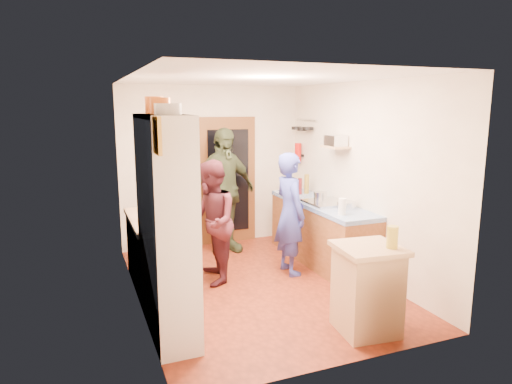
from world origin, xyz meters
TOP-DOWN VIEW (x-y plane):
  - floor at (0.00, 0.00)m, footprint 3.00×4.00m
  - ceiling at (0.00, 0.00)m, footprint 3.00×4.00m
  - wall_back at (0.00, 2.01)m, footprint 3.00×0.02m
  - wall_front at (0.00, -2.01)m, footprint 3.00×0.02m
  - wall_left at (-1.51, 0.00)m, footprint 0.02×4.00m
  - wall_right at (1.51, 0.00)m, footprint 0.02×4.00m
  - door_frame at (0.25, 1.97)m, footprint 0.95×0.06m
  - door_glass at (0.25, 1.94)m, footprint 0.70×0.02m
  - hutch_body at (-1.30, -0.80)m, footprint 0.40×1.20m
  - hutch_top_shelf at (-1.30, -0.80)m, footprint 0.40×1.14m
  - plate_stack at (-1.30, -1.09)m, footprint 0.24×0.24m
  - orange_pot_a at (-1.30, -0.74)m, footprint 0.19×0.19m
  - orange_pot_b at (-1.30, -0.39)m, footprint 0.19×0.19m
  - left_counter_base at (-1.20, 0.45)m, footprint 0.60×1.40m
  - left_counter_top at (-1.20, 0.45)m, footprint 0.64×1.44m
  - toaster at (-1.15, 0.08)m, footprint 0.27×0.19m
  - kettle at (-1.25, 0.32)m, footprint 0.19×0.19m
  - orange_bowl at (-1.12, 0.61)m, footprint 0.23×0.23m
  - chopping_board at (-1.18, 1.02)m, footprint 0.33×0.26m
  - right_counter_base at (1.20, 0.50)m, footprint 0.60×2.20m
  - right_counter_top at (1.20, 0.50)m, footprint 0.62×2.22m
  - hob at (1.20, 0.35)m, footprint 0.55×0.58m
  - pot_on_hob at (1.15, 0.46)m, footprint 0.19×0.19m
  - bottle_a at (1.05, 1.18)m, footprint 0.07×0.07m
  - bottle_b at (1.18, 1.16)m, footprint 0.07×0.07m
  - bottle_c at (1.31, 1.18)m, footprint 0.08×0.08m
  - paper_towel at (1.05, -0.28)m, footprint 0.12×0.12m
  - mixing_bowl at (1.30, 0.01)m, footprint 0.30×0.30m
  - island_base at (0.56, -1.54)m, footprint 0.61×0.61m
  - island_top at (0.56, -1.54)m, footprint 0.68×0.68m
  - cutting_board at (0.52, -1.49)m, footprint 0.38×0.32m
  - oil_jar at (0.73, -1.68)m, footprint 0.12×0.12m
  - pan_rail at (1.46, 1.52)m, footprint 0.02×0.65m
  - pan_hang_a at (1.40, 1.35)m, footprint 0.18×0.18m
  - pan_hang_b at (1.40, 1.55)m, footprint 0.16×0.16m
  - pan_hang_c at (1.40, 1.75)m, footprint 0.17×0.17m
  - wall_shelf at (1.37, 0.45)m, footprint 0.26×0.42m
  - radio at (1.37, 0.45)m, footprint 0.23×0.30m
  - ext_bracket at (1.47, 1.70)m, footprint 0.06×0.10m
  - fire_extinguisher at (1.41, 1.70)m, footprint 0.11×0.11m
  - picture_frame at (-1.48, -1.55)m, footprint 0.03×0.25m
  - person_hob at (0.61, 0.24)m, footprint 0.42×0.62m
  - person_left at (-0.49, 0.36)m, footprint 0.72×0.87m
  - person_back at (0.02, 1.47)m, footprint 1.24×0.79m

SIDE VIEW (x-z plane):
  - floor at x=0.00m, z-range -0.02..0.00m
  - right_counter_base at x=1.20m, z-range 0.00..0.84m
  - left_counter_base at x=-1.20m, z-range 0.00..0.85m
  - island_base at x=0.56m, z-range 0.00..0.86m
  - person_left at x=-0.49m, z-range 0.00..1.61m
  - person_hob at x=0.61m, z-range 0.00..1.67m
  - right_counter_top at x=1.20m, z-range 0.84..0.90m
  - left_counter_top at x=-1.20m, z-range 0.85..0.90m
  - island_top at x=0.56m, z-range 0.86..0.91m
  - cutting_board at x=0.52m, z-range 0.89..0.91m
  - chopping_board at x=-1.18m, z-range 0.90..0.92m
  - hob at x=1.20m, z-range 0.90..0.94m
  - mixing_bowl at x=1.30m, z-range 0.90..1.00m
  - orange_bowl at x=-1.12m, z-range 0.90..1.00m
  - person_back at x=0.02m, z-range 0.00..1.96m
  - kettle at x=-1.25m, z-range 0.90..1.09m
  - toaster at x=-1.15m, z-range 0.90..1.09m
  - pot_on_hob at x=1.15m, z-range 0.94..1.06m
  - paper_towel at x=1.05m, z-range 0.90..1.11m
  - oil_jar at x=0.73m, z-range 0.91..1.13m
  - bottle_b at x=1.18m, z-range 0.90..1.16m
  - bottle_a at x=1.05m, z-range 0.90..1.18m
  - door_frame at x=0.25m, z-range 0.00..2.10m
  - door_glass at x=0.25m, z-range 0.20..1.90m
  - bottle_c at x=1.31m, z-range 0.90..1.21m
  - hutch_body at x=-1.30m, z-range 0.00..2.20m
  - wall_back at x=0.00m, z-range 0.00..2.60m
  - wall_front at x=0.00m, z-range 0.00..2.60m
  - wall_left at x=-1.51m, z-range 0.00..2.60m
  - wall_right at x=1.51m, z-range 0.00..2.60m
  - ext_bracket at x=1.47m, z-range 1.43..1.47m
  - fire_extinguisher at x=1.41m, z-range 1.34..1.66m
  - wall_shelf at x=1.37m, z-range 1.69..1.71m
  - radio at x=1.37m, z-range 1.72..1.86m
  - pan_hang_b at x=1.40m, z-range 1.88..1.92m
  - pan_hang_c at x=1.40m, z-range 1.89..1.93m
  - pan_hang_a at x=1.40m, z-range 1.90..1.94m
  - pan_rail at x=1.46m, z-range 2.04..2.06m
  - picture_frame at x=-1.48m, z-range 1.90..2.20m
  - hutch_top_shelf at x=-1.30m, z-range 2.16..2.20m
  - plate_stack at x=-1.30m, z-range 2.20..2.30m
  - orange_pot_a at x=-1.30m, z-range 2.20..2.35m
  - orange_pot_b at x=-1.30m, z-range 2.20..2.37m
  - ceiling at x=0.00m, z-range 2.60..2.62m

